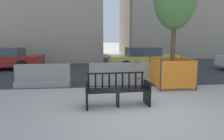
# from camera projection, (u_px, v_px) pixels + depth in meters

# --- Properties ---
(ground_plane) EXTENTS (200.00, 200.00, 0.00)m
(ground_plane) POSITION_uv_depth(u_px,v_px,m) (144.00, 113.00, 4.87)
(ground_plane) COLOR #ADA89E
(street_asphalt) EXTENTS (120.00, 12.00, 0.01)m
(street_asphalt) POSITION_uv_depth(u_px,v_px,m) (111.00, 66.00, 13.43)
(street_asphalt) COLOR #333335
(street_asphalt) RESTS_ON ground
(street_bench) EXTENTS (1.72, 0.64, 0.88)m
(street_bench) POSITION_uv_depth(u_px,v_px,m) (117.00, 91.00, 5.33)
(street_bench) COLOR black
(street_bench) RESTS_ON ground
(jersey_barrier_centre) EXTENTS (2.02, 0.74, 0.84)m
(jersey_barrier_centre) POSITION_uv_depth(u_px,v_px,m) (114.00, 75.00, 8.01)
(jersey_barrier_centre) COLOR gray
(jersey_barrier_centre) RESTS_ON ground
(jersey_barrier_left) EXTENTS (2.01, 0.70, 0.84)m
(jersey_barrier_left) POSITION_uv_depth(u_px,v_px,m) (43.00, 77.00, 7.60)
(jersey_barrier_left) COLOR gray
(jersey_barrier_left) RESTS_ON ground
(jersey_barrier_right) EXTENTS (2.02, 0.75, 0.84)m
(jersey_barrier_right) POSITION_uv_depth(u_px,v_px,m) (160.00, 75.00, 8.19)
(jersey_barrier_right) COLOR #9E998E
(jersey_barrier_right) RESTS_ON ground
(construction_fence) EXTENTS (1.35, 1.35, 1.14)m
(construction_fence) POSITION_uv_depth(u_px,v_px,m) (172.00, 72.00, 7.46)
(construction_fence) COLOR #2D2D33
(construction_fence) RESTS_ON ground
(car_taxi_near) EXTENTS (4.24, 1.94, 1.31)m
(car_taxi_near) POSITION_uv_depth(u_px,v_px,m) (144.00, 58.00, 11.85)
(car_taxi_near) COLOR #DBC64C
(car_taxi_near) RESTS_ON ground
(car_sedan_far) EXTENTS (4.69, 2.02, 1.29)m
(car_sedan_far) POSITION_uv_depth(u_px,v_px,m) (2.00, 59.00, 11.70)
(car_sedan_far) COLOR maroon
(car_sedan_far) RESTS_ON ground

